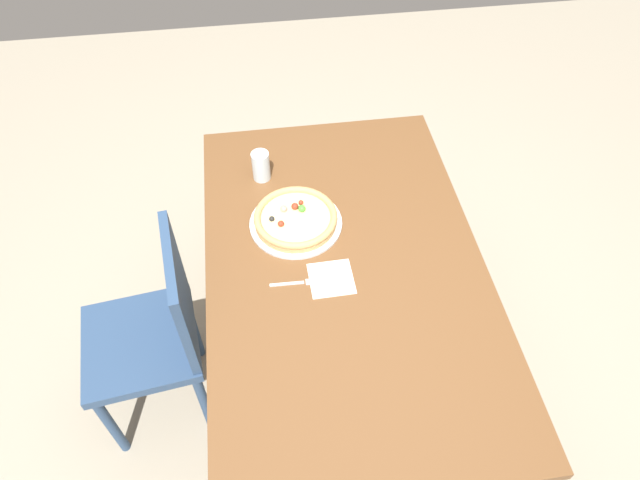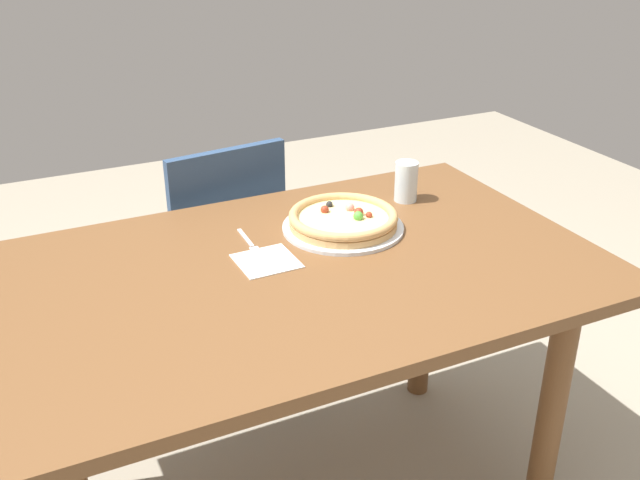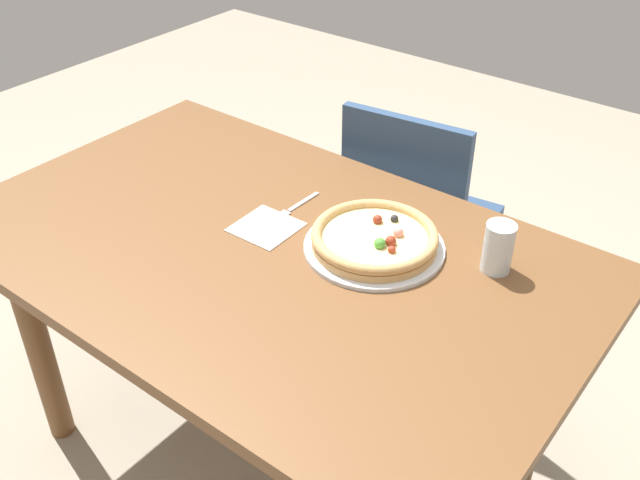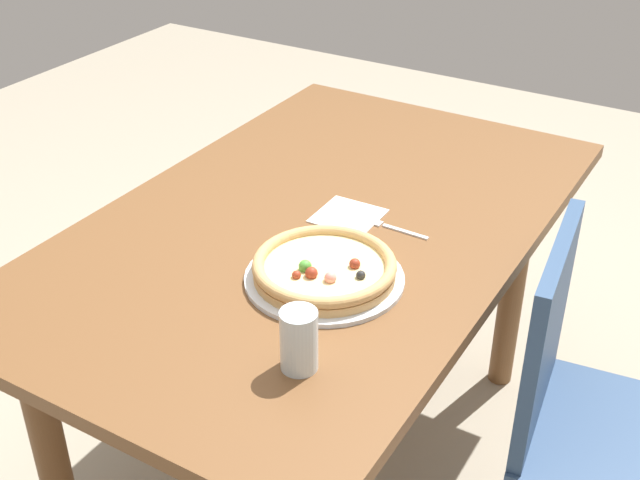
{
  "view_description": "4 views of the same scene",
  "coord_description": "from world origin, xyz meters",
  "px_view_note": "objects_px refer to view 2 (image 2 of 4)",
  "views": [
    {
      "loc": [
        1.12,
        -0.24,
        2.22
      ],
      "look_at": [
        -0.1,
        -0.07,
        0.78
      ],
      "focal_mm": 31.87,
      "sensor_mm": 36.0,
      "label": 1
    },
    {
      "loc": [
        0.6,
        1.41,
        1.58
      ],
      "look_at": [
        -0.1,
        -0.07,
        0.78
      ],
      "focal_mm": 41.02,
      "sensor_mm": 36.0,
      "label": 2
    },
    {
      "loc": [
        -0.93,
        1.0,
        1.73
      ],
      "look_at": [
        -0.1,
        -0.07,
        0.78
      ],
      "focal_mm": 41.02,
      "sensor_mm": 36.0,
      "label": 3
    },
    {
      "loc": [
        -1.38,
        -0.83,
        1.68
      ],
      "look_at": [
        -0.1,
        -0.07,
        0.78
      ],
      "focal_mm": 46.32,
      "sensor_mm": 36.0,
      "label": 4
    }
  ],
  "objects_px": {
    "napkin": "(266,261)",
    "fork": "(251,244)",
    "pizza": "(343,219)",
    "chair_near": "(217,254)",
    "plate": "(343,227)",
    "drinking_glass": "(406,181)",
    "dining_table": "(295,307)"
  },
  "relations": [
    {
      "from": "pizza",
      "to": "drinking_glass",
      "type": "height_order",
      "value": "drinking_glass"
    },
    {
      "from": "chair_near",
      "to": "fork",
      "type": "height_order",
      "value": "chair_near"
    },
    {
      "from": "dining_table",
      "to": "fork",
      "type": "height_order",
      "value": "fork"
    },
    {
      "from": "plate",
      "to": "drinking_glass",
      "type": "xyz_separation_m",
      "value": [
        -0.25,
        -0.1,
        0.05
      ]
    },
    {
      "from": "chair_near",
      "to": "fork",
      "type": "distance_m",
      "value": 0.59
    },
    {
      "from": "dining_table",
      "to": "drinking_glass",
      "type": "bearing_deg",
      "value": -152.2
    },
    {
      "from": "pizza",
      "to": "drinking_glass",
      "type": "xyz_separation_m",
      "value": [
        -0.25,
        -0.1,
        0.03
      ]
    },
    {
      "from": "chair_near",
      "to": "drinking_glass",
      "type": "bearing_deg",
      "value": -51.14
    },
    {
      "from": "pizza",
      "to": "fork",
      "type": "bearing_deg",
      "value": -3.29
    },
    {
      "from": "plate",
      "to": "fork",
      "type": "xyz_separation_m",
      "value": [
        0.25,
        -0.01,
        -0.0
      ]
    },
    {
      "from": "pizza",
      "to": "napkin",
      "type": "xyz_separation_m",
      "value": [
        0.25,
        0.09,
        -0.03
      ]
    },
    {
      "from": "napkin",
      "to": "drinking_glass",
      "type": "bearing_deg",
      "value": -159.92
    },
    {
      "from": "napkin",
      "to": "fork",
      "type": "bearing_deg",
      "value": -88.64
    },
    {
      "from": "fork",
      "to": "napkin",
      "type": "relative_size",
      "value": 1.18
    },
    {
      "from": "chair_near",
      "to": "plate",
      "type": "bearing_deg",
      "value": -77.05
    },
    {
      "from": "drinking_glass",
      "to": "dining_table",
      "type": "bearing_deg",
      "value": 27.8
    },
    {
      "from": "fork",
      "to": "drinking_glass",
      "type": "bearing_deg",
      "value": 101.13
    },
    {
      "from": "pizza",
      "to": "drinking_glass",
      "type": "bearing_deg",
      "value": -158.63
    },
    {
      "from": "plate",
      "to": "pizza",
      "type": "bearing_deg",
      "value": -152.63
    },
    {
      "from": "plate",
      "to": "napkin",
      "type": "relative_size",
      "value": 2.29
    },
    {
      "from": "pizza",
      "to": "napkin",
      "type": "height_order",
      "value": "pizza"
    },
    {
      "from": "dining_table",
      "to": "fork",
      "type": "relative_size",
      "value": 8.91
    },
    {
      "from": "drinking_glass",
      "to": "napkin",
      "type": "height_order",
      "value": "drinking_glass"
    },
    {
      "from": "fork",
      "to": "napkin",
      "type": "height_order",
      "value": "fork"
    },
    {
      "from": "plate",
      "to": "drinking_glass",
      "type": "distance_m",
      "value": 0.28
    },
    {
      "from": "chair_near",
      "to": "drinking_glass",
      "type": "relative_size",
      "value": 7.67
    },
    {
      "from": "dining_table",
      "to": "pizza",
      "type": "relative_size",
      "value": 5.13
    },
    {
      "from": "chair_near",
      "to": "napkin",
      "type": "xyz_separation_m",
      "value": [
        0.06,
        0.61,
        0.28
      ]
    },
    {
      "from": "dining_table",
      "to": "fork",
      "type": "xyz_separation_m",
      "value": [
        0.05,
        -0.16,
        0.11
      ]
    },
    {
      "from": "chair_near",
      "to": "dining_table",
      "type": "bearing_deg",
      "value": -97.87
    },
    {
      "from": "plate",
      "to": "drinking_glass",
      "type": "bearing_deg",
      "value": -158.62
    },
    {
      "from": "plate",
      "to": "pizza",
      "type": "distance_m",
      "value": 0.03
    }
  ]
}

